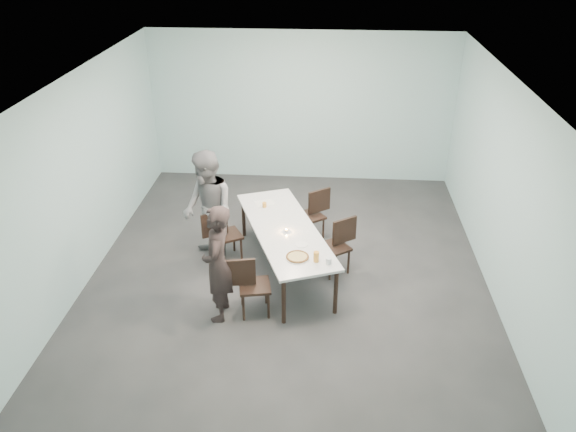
# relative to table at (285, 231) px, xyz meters

# --- Properties ---
(ground) EXTENTS (7.00, 7.00, 0.00)m
(ground) POSITION_rel_table_xyz_m (0.06, 0.03, -0.69)
(ground) COLOR #333335
(ground) RESTS_ON ground
(room_shell) EXTENTS (6.02, 7.02, 3.01)m
(room_shell) POSITION_rel_table_xyz_m (0.06, 0.03, 1.33)
(room_shell) COLOR #ABD3D7
(room_shell) RESTS_ON ground
(table) EXTENTS (1.77, 2.75, 0.75)m
(table) POSITION_rel_table_xyz_m (0.00, 0.00, 0.00)
(table) COLOR white
(table) RESTS_ON ground
(chair_near_left) EXTENTS (0.64, 0.50, 0.87)m
(chair_near_left) POSITION_rel_table_xyz_m (-0.41, -1.08, -0.19)
(chair_near_left) COLOR black
(chair_near_left) RESTS_ON ground
(chair_far_left) EXTENTS (0.64, 0.57, 0.87)m
(chair_far_left) POSITION_rel_table_xyz_m (-1.01, 0.23, -0.19)
(chair_far_left) COLOR black
(chair_far_left) RESTS_ON ground
(chair_near_right) EXTENTS (0.63, 0.58, 0.87)m
(chair_near_right) POSITION_rel_table_xyz_m (0.81, 0.07, -0.19)
(chair_near_right) COLOR black
(chair_near_right) RESTS_ON ground
(chair_far_right) EXTENTS (0.63, 0.59, 0.87)m
(chair_far_right) POSITION_rel_table_xyz_m (0.41, 1.04, -0.19)
(chair_far_right) COLOR black
(chair_far_right) RESTS_ON ground
(diner_near) EXTENTS (0.42, 0.62, 1.67)m
(diner_near) POSITION_rel_table_xyz_m (-0.79, -1.17, 0.14)
(diner_near) COLOR black
(diner_near) RESTS_ON ground
(diner_far) EXTENTS (1.06, 1.13, 1.86)m
(diner_far) POSITION_rel_table_xyz_m (-1.18, 0.17, 0.23)
(diner_far) COLOR slate
(diner_far) RESTS_ON ground
(pizza) EXTENTS (0.34, 0.34, 0.04)m
(pizza) POSITION_rel_table_xyz_m (0.24, -0.81, 0.08)
(pizza) COLOR white
(pizza) RESTS_ON table
(side_plate) EXTENTS (0.18, 0.18, 0.01)m
(side_plate) POSITION_rel_table_xyz_m (0.28, -0.46, 0.06)
(side_plate) COLOR white
(side_plate) RESTS_ON table
(beer_glass) EXTENTS (0.08, 0.08, 0.15)m
(beer_glass) POSITION_rel_table_xyz_m (0.50, -0.88, 0.13)
(beer_glass) COLOR orange
(beer_glass) RESTS_ON table
(water_tumbler) EXTENTS (0.08, 0.08, 0.09)m
(water_tumbler) POSITION_rel_table_xyz_m (0.67, -0.92, 0.10)
(water_tumbler) COLOR silver
(water_tumbler) RESTS_ON table
(tealight) EXTENTS (0.06, 0.06, 0.05)m
(tealight) POSITION_rel_table_xyz_m (0.04, -0.11, 0.08)
(tealight) COLOR silver
(tealight) RESTS_ON table
(amber_tumbler) EXTENTS (0.07, 0.07, 0.08)m
(amber_tumbler) POSITION_rel_table_xyz_m (-0.38, 0.66, 0.10)
(amber_tumbler) COLOR orange
(amber_tumbler) RESTS_ON table
(menu) EXTENTS (0.36, 0.31, 0.01)m
(menu) POSITION_rel_table_xyz_m (-0.39, 0.79, 0.06)
(menu) COLOR silver
(menu) RESTS_ON table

